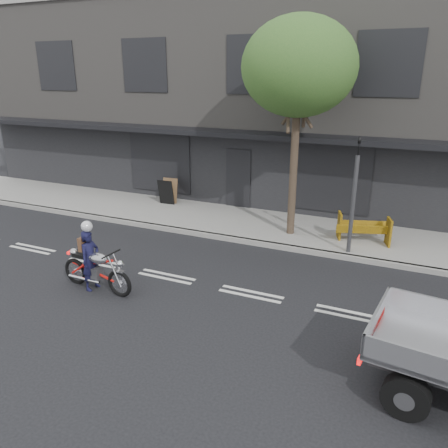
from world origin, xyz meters
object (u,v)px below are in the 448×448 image
at_px(traffic_light_pole, 353,203).
at_px(motorcycle, 96,269).
at_px(construction_barrier, 363,230).
at_px(sandwich_board, 166,192).
at_px(street_tree, 299,68).
at_px(rider, 90,260).

height_order(traffic_light_pole, motorcycle, traffic_light_pole).
xyz_separation_m(construction_barrier, sandwich_board, (-7.70, 1.23, 0.06)).
xyz_separation_m(street_tree, rider, (-3.55, -5.51, -4.51)).
relative_size(traffic_light_pole, sandwich_board, 3.51).
bearing_deg(motorcycle, rider, -175.86).
xyz_separation_m(street_tree, traffic_light_pole, (2.00, -0.85, -3.63)).
height_order(traffic_light_pole, rider, traffic_light_pole).
xyz_separation_m(street_tree, construction_barrier, (2.27, -0.06, -4.69)).
bearing_deg(rider, street_tree, -28.62).
relative_size(motorcycle, rider, 1.41).
bearing_deg(traffic_light_pole, sandwich_board, 164.78).
relative_size(traffic_light_pole, construction_barrier, 2.22).
height_order(street_tree, rider, street_tree).
bearing_deg(construction_barrier, rider, -136.83).
distance_m(street_tree, construction_barrier, 5.21).
height_order(traffic_light_pole, sandwich_board, traffic_light_pole).
bearing_deg(street_tree, sandwich_board, 167.82).
bearing_deg(traffic_light_pole, construction_barrier, 71.38).
distance_m(traffic_light_pole, construction_barrier, 1.35).
relative_size(street_tree, sandwich_board, 6.76).
distance_m(street_tree, sandwich_board, 7.23).
bearing_deg(street_tree, construction_barrier, -1.46).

